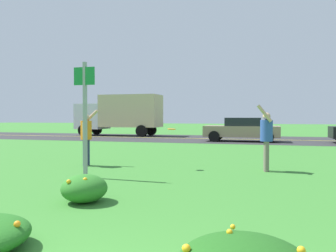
{
  "coord_description": "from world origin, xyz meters",
  "views": [
    {
      "loc": [
        1.52,
        -1.55,
        1.53
      ],
      "look_at": [
        -1.37,
        8.62,
        1.24
      ],
      "focal_mm": 37.2,
      "sensor_mm": 36.0,
      "label": 1
    }
  ],
  "objects": [
    {
      "name": "box_truck_white",
      "position": [
        -9.64,
        23.92,
        1.8
      ],
      "size": [
        6.7,
        2.46,
        3.2
      ],
      "color": "silver",
      "rests_on": "ground"
    },
    {
      "name": "ground_plane",
      "position": [
        0.0,
        11.0,
        0.0
      ],
      "size": [
        120.0,
        120.0,
        0.0
      ],
      "primitive_type": "plane",
      "color": "#387A2D"
    },
    {
      "name": "person_catcher_blue_shirt",
      "position": [
        1.52,
        8.49,
        0.99
      ],
      "size": [
        0.43,
        0.5,
        1.86
      ],
      "color": "#2D4C9E",
      "rests_on": "ground"
    },
    {
      "name": "person_thrower_orange_shirt",
      "position": [
        -3.85,
        8.11,
        0.96
      ],
      "size": [
        0.47,
        0.51,
        1.75
      ],
      "color": "orange",
      "rests_on": "ground"
    },
    {
      "name": "highway_strip",
      "position": [
        0.0,
        22.0,
        0.0
      ],
      "size": [
        120.0,
        8.52,
        0.01
      ],
      "primitive_type": "cube",
      "color": "#2D2D30",
      "rests_on": "ground"
    },
    {
      "name": "car_tan_center_right",
      "position": [
        0.08,
        20.09,
        0.74
      ],
      "size": [
        4.5,
        2.0,
        1.45
      ],
      "color": "#937F60",
      "rests_on": "ground"
    },
    {
      "name": "sign_post_near_path",
      "position": [
        -2.83,
        6.2,
        1.73
      ],
      "size": [
        0.56,
        0.1,
        2.88
      ],
      "color": "#93969B",
      "rests_on": "ground"
    },
    {
      "name": "frisbee_orange",
      "position": [
        -1.13,
        8.18,
        1.16
      ],
      "size": [
        0.23,
        0.23,
        0.04
      ],
      "color": "orange"
    },
    {
      "name": "highway_center_stripe",
      "position": [
        0.0,
        22.0,
        0.01
      ],
      "size": [
        120.0,
        0.16,
        0.0
      ],
      "primitive_type": "cube",
      "color": "yellow",
      "rests_on": "ground"
    },
    {
      "name": "daylily_clump_mid_center",
      "position": [
        -1.59,
        3.96,
        0.25
      ],
      "size": [
        0.82,
        0.84,
        0.5
      ],
      "color": "#2D7526",
      "rests_on": "ground"
    }
  ]
}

